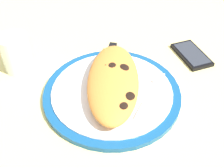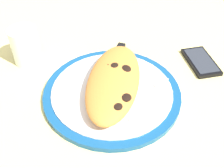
# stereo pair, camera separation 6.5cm
# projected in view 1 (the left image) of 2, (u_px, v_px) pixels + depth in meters

# --- Properties ---
(ground_plane) EXTENTS (1.50, 1.50, 0.03)m
(ground_plane) POSITION_uv_depth(u_px,v_px,m) (112.00, 99.00, 0.69)
(ground_plane) COLOR #E5D684
(plate) EXTENTS (0.32, 0.32, 0.02)m
(plate) POSITION_uv_depth(u_px,v_px,m) (112.00, 93.00, 0.67)
(plate) COLOR navy
(plate) RESTS_ON ground_plane
(calzone) EXTENTS (0.29, 0.18, 0.05)m
(calzone) POSITION_uv_depth(u_px,v_px,m) (115.00, 81.00, 0.66)
(calzone) COLOR orange
(calzone) RESTS_ON plate
(fork) EXTENTS (0.17, 0.04, 0.00)m
(fork) POSITION_uv_depth(u_px,v_px,m) (152.00, 90.00, 0.66)
(fork) COLOR silver
(fork) RESTS_ON plate
(knife) EXTENTS (0.23, 0.04, 0.01)m
(knife) POSITION_uv_depth(u_px,v_px,m) (108.00, 61.00, 0.74)
(knife) COLOR silver
(knife) RESTS_ON plate
(smartphone) EXTENTS (0.13, 0.12, 0.01)m
(smartphone) POSITION_uv_depth(u_px,v_px,m) (192.00, 55.00, 0.78)
(smartphone) COLOR black
(smartphone) RESTS_ON ground_plane
(water_glass) EXTENTS (0.07, 0.07, 0.10)m
(water_glass) POSITION_uv_depth(u_px,v_px,m) (17.00, 55.00, 0.72)
(water_glass) COLOR silver
(water_glass) RESTS_ON ground_plane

